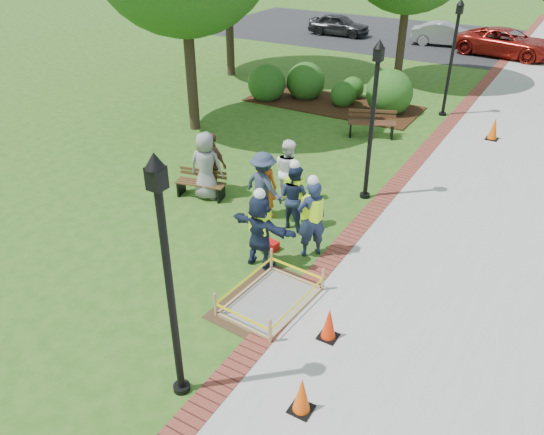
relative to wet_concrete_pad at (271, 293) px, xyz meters
The scene contains 31 objects.
ground 1.42m from the wet_concrete_pad, 167.51° to the left, with size 100.00×100.00×0.00m, color #285116.
sidewalk 10.93m from the wet_concrete_pad, 70.56° to the left, with size 6.00×60.00×0.02m, color #9E9E99.
brick_edging 10.31m from the wet_concrete_pad, 87.85° to the left, with size 0.50×60.00×0.03m, color maroon.
mulch_bed 13.05m from the wet_concrete_pad, 109.53° to the left, with size 7.00×3.00×0.05m, color #381E0F.
parking_lot 27.34m from the wet_concrete_pad, 92.86° to the left, with size 36.00×12.00×0.01m, color black.
wet_concrete_pad is the anchor object (origin of this frame).
bench_near 5.02m from the wet_concrete_pad, 143.45° to the left, with size 1.45×0.76×0.75m.
bench_far 9.87m from the wet_concrete_pad, 99.83° to the left, with size 1.74×1.12×0.90m.
cone_front 2.74m from the wet_concrete_pad, 49.00° to the right, with size 0.36×0.36×0.72m.
cone_back 1.49m from the wet_concrete_pad, 13.22° to the right, with size 0.35×0.35×0.69m.
cone_far 11.76m from the wet_concrete_pad, 79.86° to the left, with size 0.40×0.40×0.79m.
toolbox 2.01m from the wet_concrete_pad, 121.30° to the left, with size 0.41×0.23×0.21m, color #B10D0D.
lamp_near 3.51m from the wet_concrete_pad, 92.40° to the right, with size 0.28×0.28×4.26m.
lamp_mid 5.76m from the wet_concrete_pad, 91.22° to the left, with size 0.28×0.28×4.26m.
lamp_far 13.49m from the wet_concrete_pad, 90.49° to the left, with size 0.28×0.28×4.26m.
shrub_a 13.52m from the wet_concrete_pad, 121.54° to the left, with size 1.58×1.58×1.58m, color #154915.
shrub_b 13.83m from the wet_concrete_pad, 114.69° to the left, with size 1.61×1.61×1.61m, color #154915.
shrub_c 13.02m from the wet_concrete_pad, 107.70° to the left, with size 1.06×1.06×1.06m, color #154915.
shrub_d 12.72m from the wet_concrete_pad, 99.46° to the left, with size 1.81×1.81×1.81m, color #154915.
shrub_e 14.12m from the wet_concrete_pad, 106.62° to the left, with size 0.97×0.97×0.97m, color #154915.
casual_person_a 4.98m from the wet_concrete_pad, 141.55° to the left, with size 0.69×0.54×1.89m.
casual_person_b 3.65m from the wet_concrete_pad, 122.83° to the left, with size 0.55×0.36×1.69m.
casual_person_c 4.52m from the wet_concrete_pad, 114.76° to the left, with size 0.66×0.58×1.75m.
casual_person_d 5.29m from the wet_concrete_pad, 138.61° to the left, with size 0.60×0.44×1.71m.
casual_person_e 3.59m from the wet_concrete_pad, 123.84° to the left, with size 0.64×0.48×1.78m.
hivis_worker_a 1.55m from the wet_concrete_pad, 130.48° to the left, with size 0.58×0.39×1.91m.
hivis_worker_b 2.14m from the wet_concrete_pad, 93.64° to the left, with size 0.68×0.70×2.01m.
hivis_worker_c 3.15m from the wet_concrete_pad, 110.13° to the left, with size 0.58×0.43×1.82m.
parked_car_a 27.27m from the wet_concrete_pad, 111.62° to the left, with size 4.41×1.92×1.44m, color #242426.
parked_car_b 26.04m from the wet_concrete_pad, 97.49° to the left, with size 4.32×1.88×1.41m, color gray.
parked_car_c 24.77m from the wet_concrete_pad, 89.62° to the left, with size 4.87×2.12×1.59m, color maroon.
Camera 1 is at (5.70, -7.56, 6.89)m, focal length 35.00 mm.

